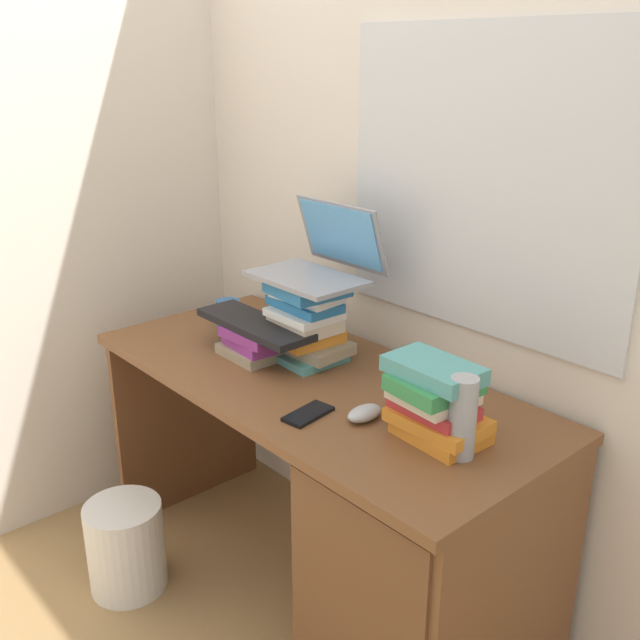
% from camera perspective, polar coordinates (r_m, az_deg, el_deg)
% --- Properties ---
extents(ground_plane, '(6.00, 6.00, 0.00)m').
position_cam_1_polar(ground_plane, '(2.49, -0.50, -20.20)').
color(ground_plane, '#9E7A4C').
extents(wall_back, '(6.00, 0.06, 2.60)m').
position_cam_1_polar(wall_back, '(2.17, 6.81, 11.72)').
color(wall_back, silver).
rests_on(wall_back, ground).
extents(wall_left, '(0.05, 6.00, 2.60)m').
position_cam_1_polar(wall_left, '(2.72, -14.43, 12.96)').
color(wall_left, beige).
rests_on(wall_left, ground).
extents(desk, '(1.44, 0.63, 0.74)m').
position_cam_1_polar(desk, '(2.02, 6.07, -16.68)').
color(desk, brown).
rests_on(desk, ground).
extents(book_stack_tall, '(0.26, 0.21, 0.24)m').
position_cam_1_polar(book_stack_tall, '(2.17, -1.07, -0.05)').
color(book_stack_tall, teal).
rests_on(book_stack_tall, desk).
extents(book_stack_keyboard_riser, '(0.21, 0.16, 0.09)m').
position_cam_1_polar(book_stack_keyboard_riser, '(2.21, -5.21, -1.82)').
color(book_stack_keyboard_riser, gray).
rests_on(book_stack_keyboard_riser, desk).
extents(book_stack_side, '(0.24, 0.20, 0.20)m').
position_cam_1_polar(book_stack_side, '(1.75, 9.04, -6.25)').
color(book_stack_side, orange).
rests_on(book_stack_side, desk).
extents(laptop, '(0.34, 0.28, 0.22)m').
position_cam_1_polar(laptop, '(2.15, 0.09, 4.74)').
color(laptop, gray).
rests_on(laptop, book_stack_tall).
extents(keyboard, '(0.42, 0.14, 0.02)m').
position_cam_1_polar(keyboard, '(2.19, -5.14, -0.33)').
color(keyboard, black).
rests_on(keyboard, book_stack_keyboard_riser).
extents(computer_mouse, '(0.06, 0.10, 0.04)m').
position_cam_1_polar(computer_mouse, '(1.85, 3.51, -7.30)').
color(computer_mouse, '#A5A8AD').
rests_on(computer_mouse, desk).
extents(mug, '(0.12, 0.08, 0.09)m').
position_cam_1_polar(mug, '(2.48, -7.16, 0.55)').
color(mug, '#265999').
rests_on(mug, desk).
extents(water_bottle, '(0.06, 0.06, 0.20)m').
position_cam_1_polar(water_bottle, '(1.69, 11.09, -7.51)').
color(water_bottle, '#999EA5').
rests_on(water_bottle, desk).
extents(cell_phone, '(0.08, 0.14, 0.01)m').
position_cam_1_polar(cell_phone, '(1.87, -0.94, -7.36)').
color(cell_phone, black).
rests_on(cell_phone, desk).
extents(wastebasket, '(0.24, 0.24, 0.30)m').
position_cam_1_polar(wastebasket, '(2.49, -14.95, -16.73)').
color(wastebasket, silver).
rests_on(wastebasket, ground).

